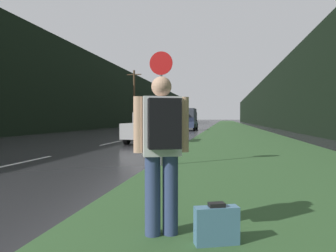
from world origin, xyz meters
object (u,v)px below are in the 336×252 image
at_px(suitcase, 217,226).
at_px(delivery_truck, 190,116).
at_px(stop_sign, 161,98).
at_px(car_passing_far, 188,124).
at_px(car_passing_near, 151,127).
at_px(hitchhiker_with_backpack, 162,145).

relative_size(suitcase, delivery_truck, 0.05).
bearing_deg(delivery_truck, stop_sign, -84.31).
relative_size(stop_sign, car_passing_far, 0.69).
relative_size(stop_sign, delivery_truck, 0.35).
bearing_deg(car_passing_far, car_passing_near, 90.00).
height_order(hitchhiker_with_backpack, car_passing_near, hitchhiker_with_backpack).
xyz_separation_m(hitchhiker_with_backpack, car_passing_far, (-3.13, 28.35, -0.27)).
bearing_deg(car_passing_near, car_passing_far, -90.00).
height_order(hitchhiker_with_backpack, delivery_truck, delivery_truck).
distance_m(stop_sign, delivery_truck, 59.33).
distance_m(hitchhiker_with_backpack, car_passing_far, 28.53).
distance_m(hitchhiker_with_backpack, car_passing_near, 12.53).
distance_m(car_passing_near, delivery_truck, 51.63).
distance_m(stop_sign, hitchhiker_with_backpack, 4.74).
bearing_deg(stop_sign, car_passing_near, 105.87).
xyz_separation_m(car_passing_near, delivery_truck, (-3.74, 51.48, 1.05)).
height_order(hitchhiker_with_backpack, car_passing_far, hitchhiker_with_backpack).
height_order(car_passing_near, delivery_truck, delivery_truck).
bearing_deg(car_passing_far, delivery_truck, -83.95).
xyz_separation_m(suitcase, car_passing_far, (-3.69, 28.46, 0.50)).
distance_m(stop_sign, suitcase, 5.17).
bearing_deg(hitchhiker_with_backpack, car_passing_far, 76.32).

